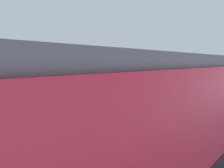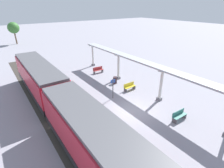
# 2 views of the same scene
# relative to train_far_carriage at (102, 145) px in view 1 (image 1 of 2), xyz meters

# --- Properties ---
(ground_plane) EXTENTS (176.00, 176.00, 0.00)m
(ground_plane) POSITION_rel_train_far_carriage_xyz_m (5.72, -8.24, -1.83)
(ground_plane) COLOR gray
(tactile_edge_strip) EXTENTS (0.48, 34.08, 0.01)m
(tactile_edge_strip) POSITION_rel_train_far_carriage_xyz_m (1.83, -8.24, -1.82)
(tactile_edge_strip) COLOR gold
(tactile_edge_strip) RESTS_ON ground
(train_far_carriage) EXTENTS (2.65, 11.09, 3.48)m
(train_far_carriage) POSITION_rel_train_far_carriage_xyz_m (0.00, 0.00, 0.00)
(train_far_carriage) COLOR #B92132
(train_far_carriage) RESTS_ON ground
(canopy_pillar_nearest) EXTENTS (1.10, 0.44, 3.36)m
(canopy_pillar_nearest) POSITION_rel_train_far_carriage_xyz_m (9.41, -21.41, -0.12)
(canopy_pillar_nearest) COLOR slate
(canopy_pillar_nearest) RESTS_ON ground
(canopy_pillar_second) EXTENTS (1.10, 0.44, 3.36)m
(canopy_pillar_second) POSITION_rel_train_far_carriage_xyz_m (9.41, -14.98, -0.12)
(canopy_pillar_second) COLOR slate
(canopy_pillar_second) RESTS_ON ground
(canopy_pillar_third) EXTENTS (1.10, 0.44, 3.36)m
(canopy_pillar_third) POSITION_rel_train_far_carriage_xyz_m (9.41, -8.46, -0.12)
(canopy_pillar_third) COLOR slate
(canopy_pillar_third) RESTS_ON ground
(canopy_pillar_fourth) EXTENTS (1.10, 0.44, 3.36)m
(canopy_pillar_fourth) POSITION_rel_train_far_carriage_xyz_m (9.41, -1.53, -0.12)
(canopy_pillar_fourth) COLOR slate
(canopy_pillar_fourth) RESTS_ON ground
(canopy_beam) EXTENTS (1.20, 27.32, 0.16)m
(canopy_beam) POSITION_rel_train_far_carriage_xyz_m (9.41, -8.15, 1.62)
(canopy_beam) COLOR #A8AAB2
(canopy_beam) RESTS_ON canopy_pillar_nearest
(bench_near_end) EXTENTS (1.51, 0.48, 0.86)m
(bench_near_end) POSITION_rel_train_far_carriage_xyz_m (8.13, -11.65, -1.38)
(bench_near_end) COLOR #317066
(bench_near_end) RESTS_ON ground
(bench_mid_platform) EXTENTS (1.51, 0.47, 0.86)m
(bench_mid_platform) POSITION_rel_train_far_carriage_xyz_m (8.40, -4.92, -1.38)
(bench_mid_platform) COLOR gold
(bench_mid_platform) RESTS_ON ground
(bench_far_end) EXTENTS (1.51, 0.47, 0.86)m
(bench_far_end) POSITION_rel_train_far_carriage_xyz_m (8.26, -18.12, -1.38)
(bench_far_end) COLOR #317772
(bench_far_end) RESTS_ON ground
(trash_bin) EXTENTS (0.48, 0.48, 0.86)m
(trash_bin) POSITION_rel_train_far_carriage_xyz_m (8.17, -2.46, -1.40)
(trash_bin) COLOR #322328
(trash_bin) RESTS_ON ground
(platform_info_sign) EXTENTS (0.56, 0.10, 2.20)m
(platform_info_sign) POSITION_rel_train_far_carriage_xyz_m (5.74, -5.35, -0.50)
(platform_info_sign) COLOR #4C4C51
(platform_info_sign) RESTS_ON ground
(passenger_waiting_near_edge) EXTENTS (0.24, 0.47, 1.56)m
(passenger_waiting_near_edge) POSITION_rel_train_far_carriage_xyz_m (2.85, -1.97, -0.85)
(passenger_waiting_near_edge) COLOR #252730
(passenger_waiting_near_edge) RESTS_ON ground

